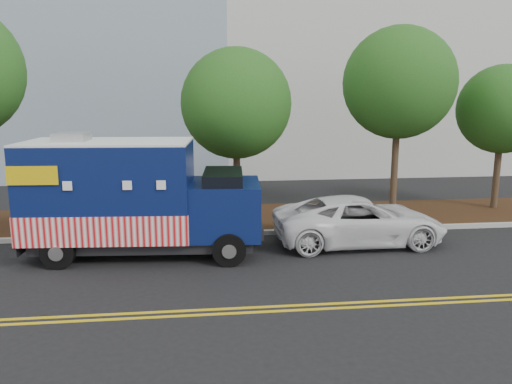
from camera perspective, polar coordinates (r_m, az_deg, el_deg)
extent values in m
plane|color=black|center=(15.55, -7.82, -6.54)|extent=(120.00, 120.00, 0.00)
cube|color=#9E9E99|center=(16.87, -7.73, -4.86)|extent=(120.00, 0.18, 0.15)
cube|color=black|center=(18.90, -7.62, -3.11)|extent=(120.00, 4.00, 0.15)
cube|color=gold|center=(11.39, -8.25, -13.30)|extent=(120.00, 0.10, 0.01)
cube|color=gold|center=(11.16, -8.28, -13.83)|extent=(120.00, 0.10, 0.01)
cylinder|color=#38281C|center=(18.74, -2.21, 1.85)|extent=(0.26, 0.26, 3.35)
sphere|color=#1A5417|center=(18.50, -2.27, 10.08)|extent=(4.04, 4.04, 4.04)
cylinder|color=#38281C|center=(19.81, 15.56, 3.01)|extent=(0.26, 0.26, 4.06)
sphere|color=#1A5417|center=(19.64, 16.04, 11.90)|extent=(4.15, 4.15, 4.15)
cylinder|color=#38281C|center=(22.29, 25.82, 2.09)|extent=(0.26, 0.26, 3.24)
sphere|color=#1A5417|center=(22.09, 26.37, 8.48)|extent=(3.48, 3.48, 3.48)
cube|color=#473828|center=(17.11, -17.28, -1.15)|extent=(0.06, 0.06, 2.40)
cube|color=black|center=(15.20, -12.33, -5.28)|extent=(6.35, 2.54, 0.31)
cube|color=#0A1649|center=(15.05, -16.33, 0.37)|extent=(4.83, 2.88, 2.66)
cube|color=red|center=(15.25, -16.13, -3.12)|extent=(4.88, 2.94, 0.83)
cube|color=white|center=(14.87, -16.61, 5.50)|extent=(4.83, 2.88, 0.07)
cube|color=#B7B7BA|center=(15.13, -20.33, 5.91)|extent=(0.95, 0.95, 0.24)
cube|color=#0A1649|center=(14.75, -3.52, -1.84)|extent=(2.16, 2.52, 1.55)
cube|color=black|center=(14.60, -3.77, 1.00)|extent=(1.26, 2.24, 0.72)
cube|color=black|center=(14.89, 0.45, -3.76)|extent=(0.24, 2.22, 0.33)
cube|color=black|center=(16.12, -24.33, -4.96)|extent=(0.37, 2.51, 0.31)
cube|color=#B7B7BA|center=(15.77, -24.67, 0.48)|extent=(0.18, 2.00, 2.11)
cube|color=#B7B7BA|center=(16.24, -14.11, 1.44)|extent=(2.00, 0.18, 1.22)
cube|color=#E2B90B|center=(14.22, -24.24, 1.72)|extent=(1.33, 0.12, 0.50)
cube|color=#E2B90B|center=(16.68, -20.95, 3.22)|extent=(1.33, 0.12, 0.50)
cylinder|color=black|center=(13.90, -3.08, -6.59)|extent=(0.95, 0.38, 0.93)
cylinder|color=black|center=(16.07, -3.02, -4.13)|extent=(0.95, 0.38, 0.93)
cylinder|color=black|center=(14.71, -21.69, -6.39)|extent=(0.95, 0.38, 0.93)
cylinder|color=black|center=(16.77, -19.20, -4.10)|extent=(0.95, 0.38, 0.93)
imported|color=white|center=(16.17, 11.72, -3.21)|extent=(5.46, 2.59, 1.50)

